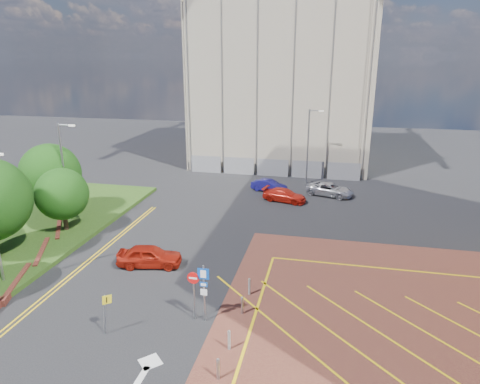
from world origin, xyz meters
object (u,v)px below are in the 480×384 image
(tree_d, at_px, (50,173))
(car_blue_back, at_px, (269,186))
(car_red_back, at_px, (284,195))
(warning_sign, at_px, (106,309))
(lamp_back, at_px, (309,144))
(car_red_left, at_px, (150,256))
(sign_cluster, at_px, (200,287))
(lamp_left_far, at_px, (64,168))
(tree_c, at_px, (62,194))
(car_silver_back, at_px, (330,189))

(tree_d, distance_m, car_blue_back, 20.52)
(car_red_back, bearing_deg, warning_sign, 178.44)
(lamp_back, xyz_separation_m, car_red_left, (-8.89, -21.84, -3.64))
(car_blue_back, height_order, car_red_back, car_blue_back)
(sign_cluster, height_order, car_red_back, sign_cluster)
(sign_cluster, bearing_deg, warning_sign, -152.95)
(lamp_left_far, height_order, car_blue_back, lamp_left_far)
(tree_c, bearing_deg, car_red_left, -23.86)
(sign_cluster, xyz_separation_m, car_silver_back, (6.29, 23.00, -1.32))
(warning_sign, bearing_deg, tree_d, 131.74)
(tree_d, bearing_deg, warning_sign, -48.26)
(tree_c, relative_size, sign_cluster, 1.53)
(lamp_back, distance_m, warning_sign, 30.36)
(lamp_left_far, bearing_deg, tree_c, -65.29)
(tree_d, bearing_deg, car_red_back, 23.64)
(car_red_back, bearing_deg, sign_cluster, -171.82)
(car_red_back, bearing_deg, car_blue_back, 48.20)
(tree_c, distance_m, car_silver_back, 24.61)
(lamp_back, xyz_separation_m, car_blue_back, (-3.58, -3.98, -3.75))
(lamp_back, relative_size, car_red_back, 1.91)
(tree_c, relative_size, tree_d, 0.81)
(tree_d, bearing_deg, car_blue_back, 32.96)
(car_blue_back, distance_m, car_silver_back, 6.09)
(sign_cluster, relative_size, car_red_back, 0.76)
(sign_cluster, height_order, car_red_left, sign_cluster)
(tree_c, distance_m, lamp_back, 25.19)
(car_red_back, xyz_separation_m, car_silver_back, (4.21, 2.73, 0.03))
(car_silver_back, bearing_deg, sign_cluster, -177.65)
(tree_d, distance_m, car_silver_back, 25.77)
(sign_cluster, xyz_separation_m, warning_sign, (-4.17, -2.13, -0.52))
(car_red_back, height_order, car_silver_back, car_silver_back)
(tree_d, xyz_separation_m, lamp_left_far, (2.08, -1.00, 0.79))
(tree_d, relative_size, car_silver_back, 1.32)
(warning_sign, relative_size, car_blue_back, 0.60)
(tree_d, xyz_separation_m, car_red_left, (11.69, -6.84, -3.15))
(tree_d, relative_size, lamp_left_far, 0.76)
(warning_sign, xyz_separation_m, car_red_back, (6.25, 22.41, -0.82))
(lamp_back, distance_m, sign_cluster, 27.38)
(tree_c, bearing_deg, lamp_back, 45.68)
(tree_c, distance_m, warning_sign, 14.83)
(lamp_back, relative_size, sign_cluster, 2.50)
(car_red_left, bearing_deg, lamp_back, -32.94)
(car_blue_back, bearing_deg, tree_d, 142.77)
(lamp_back, height_order, warning_sign, lamp_back)
(lamp_back, bearing_deg, car_silver_back, -58.01)
(lamp_left_far, xyz_separation_m, sign_cluster, (14.72, -11.02, -2.71))
(lamp_left_far, xyz_separation_m, warning_sign, (10.54, -13.15, -3.23))
(car_red_left, distance_m, car_red_back, 16.72)
(car_red_left, bearing_deg, car_silver_back, -43.38)
(car_red_left, relative_size, car_blue_back, 1.13)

